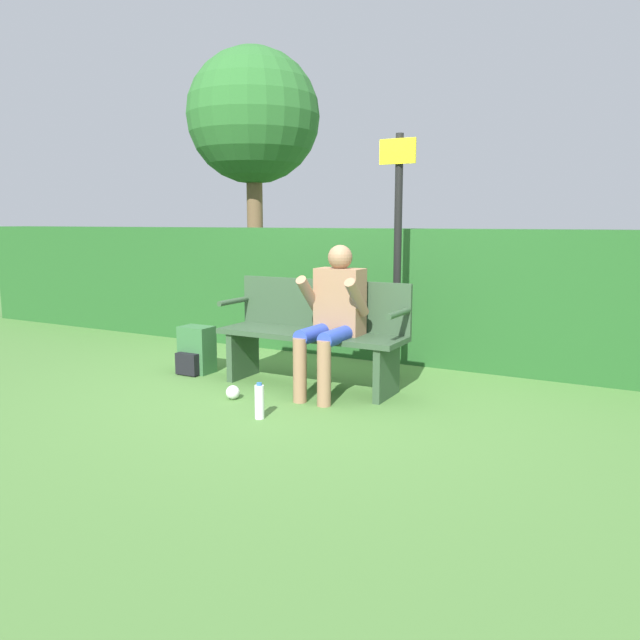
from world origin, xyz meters
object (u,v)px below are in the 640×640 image
park_bench (314,332)px  person_seated (333,312)px  signpost (397,244)px  backpack (196,351)px  tree (253,118)px  water_bottle (259,402)px

park_bench → person_seated: person_seated is taller
signpost → person_seated: bearing=-109.0°
backpack → tree: size_ratio=0.11×
water_bottle → tree: 5.94m
person_seated → signpost: 0.96m
signpost → tree: size_ratio=0.55×
park_bench → tree: bearing=131.0°
water_bottle → signpost: bearing=75.8°
park_bench → water_bottle: size_ratio=6.16×
backpack → tree: (-1.64, 3.42, 2.74)m
park_bench → backpack: size_ratio=3.74×
park_bench → signpost: size_ratio=0.76×
park_bench → signpost: bearing=49.8°
person_seated → water_bottle: person_seated is taller
signpost → tree: tree is taller
backpack → water_bottle: 1.60m
backpack → water_bottle: size_ratio=1.65×
park_bench → tree: tree is taller
person_seated → backpack: size_ratio=2.78×
park_bench → backpack: bearing=-173.8°
person_seated → signpost: signpost is taller
backpack → tree: tree is taller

